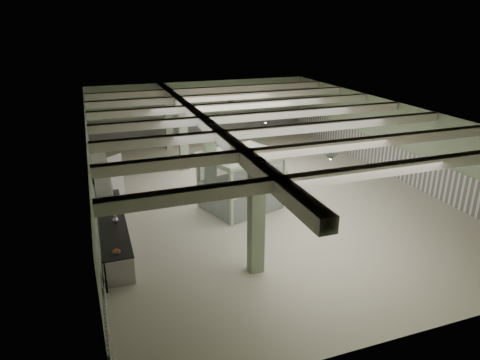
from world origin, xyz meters
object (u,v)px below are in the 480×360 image
object	(u,v)px
guard_booth	(241,170)
filing_cabinet	(277,187)
prep_counter	(112,231)
walkin_cooler	(103,187)

from	to	relation	value
guard_booth	filing_cabinet	distance (m)	1.79
prep_counter	guard_booth	xyz separation A→B (m)	(5.20, 1.35, 1.16)
walkin_cooler	guard_booth	world-z (taller)	guard_booth
prep_counter	walkin_cooler	xyz separation A→B (m)	(-0.08, 2.93, 0.56)
prep_counter	walkin_cooler	size ratio (longest dim) A/B	2.47
prep_counter	guard_booth	bearing A→B (deg)	14.54
walkin_cooler	guard_booth	distance (m)	5.55
walkin_cooler	filing_cabinet	xyz separation A→B (m)	(6.84, -1.67, -0.28)
prep_counter	walkin_cooler	distance (m)	2.99
guard_booth	filing_cabinet	size ratio (longest dim) A/B	2.40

